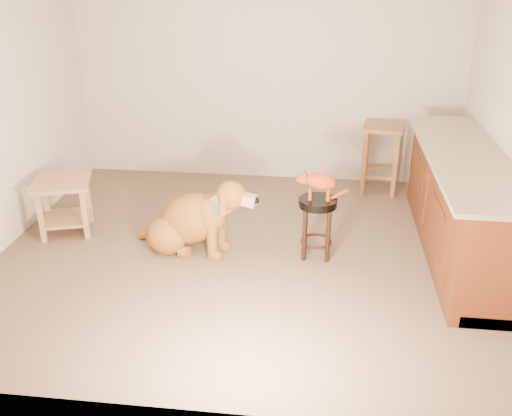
# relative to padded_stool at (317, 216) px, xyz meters

# --- Properties ---
(floor) EXTENTS (4.50, 4.00, 0.01)m
(floor) POSITION_rel_padded_stool_xyz_m (-0.65, -0.04, -0.40)
(floor) COLOR brown
(floor) RESTS_ON ground
(room_shell) EXTENTS (4.54, 4.04, 2.62)m
(room_shell) POSITION_rel_padded_stool_xyz_m (-0.65, -0.04, 1.28)
(room_shell) COLOR #BBAB97
(room_shell) RESTS_ON ground
(cabinet_run) EXTENTS (0.70, 2.56, 0.94)m
(cabinet_run) POSITION_rel_padded_stool_xyz_m (1.30, 0.26, 0.04)
(cabinet_run) COLOR #51230E
(cabinet_run) RESTS_ON ground
(padded_stool) EXTENTS (0.34, 0.34, 0.56)m
(padded_stool) POSITION_rel_padded_stool_xyz_m (0.00, 0.00, 0.00)
(padded_stool) COLOR black
(padded_stool) RESTS_ON ground
(wood_stool) EXTENTS (0.48, 0.48, 0.79)m
(wood_stool) POSITION_rel_padded_stool_xyz_m (0.68, 1.64, 0.01)
(wood_stool) COLOR brown
(wood_stool) RESTS_ON ground
(side_table) EXTENTS (0.66, 0.66, 0.54)m
(side_table) POSITION_rel_padded_stool_xyz_m (-2.46, 0.20, -0.04)
(side_table) COLOR #9D6F49
(side_table) RESTS_ON ground
(golden_retriever) EXTENTS (1.20, 0.68, 0.78)m
(golden_retriever) POSITION_rel_padded_stool_xyz_m (-1.14, -0.01, -0.11)
(golden_retriever) COLOR brown
(golden_retriever) RESTS_ON ground
(tabby_kitten) EXTENTS (0.47, 0.17, 0.29)m
(tabby_kitten) POSITION_rel_padded_stool_xyz_m (-0.01, 0.00, 0.32)
(tabby_kitten) COLOR maroon
(tabby_kitten) RESTS_ON padded_stool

